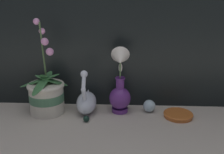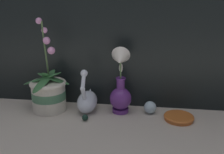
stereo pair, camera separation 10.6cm
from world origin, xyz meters
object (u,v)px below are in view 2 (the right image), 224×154
object	(u,v)px
orchid_potted_plant	(49,92)
swan_figurine	(87,100)
amber_dish	(179,117)
glass_sphere	(150,107)
blue_vase	(120,89)

from	to	relation	value
orchid_potted_plant	swan_figurine	bearing A→B (deg)	3.14
orchid_potted_plant	swan_figurine	size ratio (longest dim) A/B	2.01
orchid_potted_plant	amber_dish	xyz separation A→B (m)	(0.63, -0.02, -0.08)
swan_figurine	amber_dish	xyz separation A→B (m)	(0.44, -0.03, -0.05)
swan_figurine	amber_dish	world-z (taller)	swan_figurine
glass_sphere	amber_dish	size ratio (longest dim) A/B	0.44
orchid_potted_plant	glass_sphere	bearing A→B (deg)	3.36
swan_figurine	blue_vase	size ratio (longest dim) A/B	0.69
orchid_potted_plant	blue_vase	bearing A→B (deg)	2.27
orchid_potted_plant	glass_sphere	distance (m)	0.50
orchid_potted_plant	glass_sphere	xyz separation A→B (m)	(0.50, 0.03, -0.06)
glass_sphere	swan_figurine	bearing A→B (deg)	-176.50
swan_figurine	orchid_potted_plant	bearing A→B (deg)	-176.86
swan_figurine	blue_vase	world-z (taller)	blue_vase
swan_figurine	glass_sphere	distance (m)	0.31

